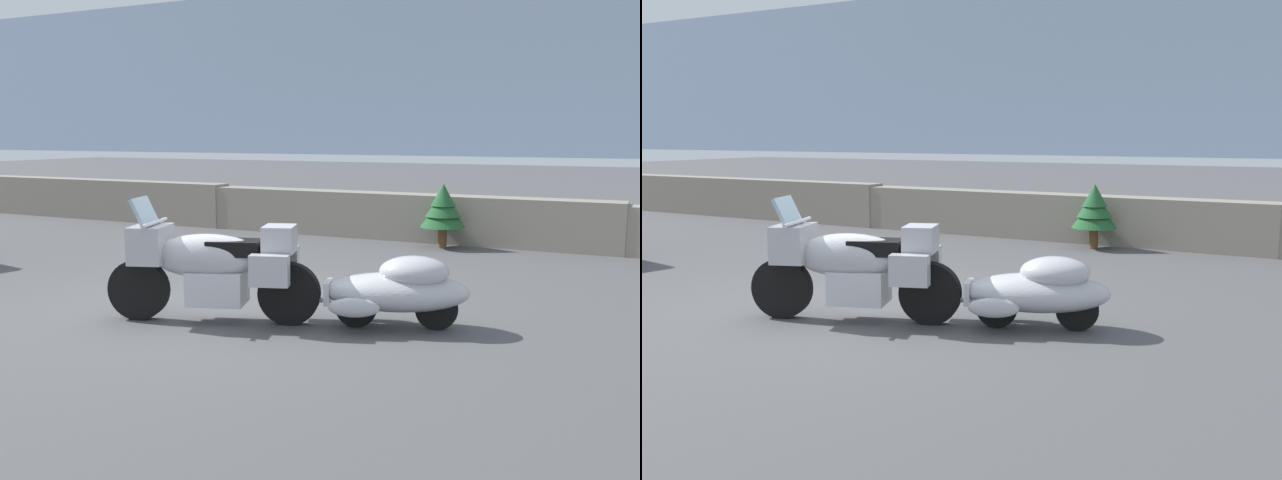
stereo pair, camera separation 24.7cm
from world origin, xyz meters
TOP-DOWN VIEW (x-y plane):
  - ground_plane at (0.00, 0.00)m, footprint 80.00×80.00m
  - stone_guard_wall at (-0.21, 6.09)m, footprint 24.00×0.61m
  - touring_motorcycle at (0.26, -0.42)m, footprint 2.23×1.19m
  - car_shaped_trailer at (2.11, 0.22)m, footprint 2.20×1.15m
  - pine_sapling_near at (1.05, 5.45)m, footprint 0.79×0.79m

SIDE VIEW (x-z plane):
  - ground_plane at x=0.00m, z-range 0.00..0.00m
  - car_shaped_trailer at x=2.11m, z-range 0.03..0.79m
  - stone_guard_wall at x=-0.21m, z-range -0.03..0.90m
  - touring_motorcycle at x=0.26m, z-range -0.04..1.29m
  - pine_sapling_near at x=1.05m, z-range 0.14..1.28m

